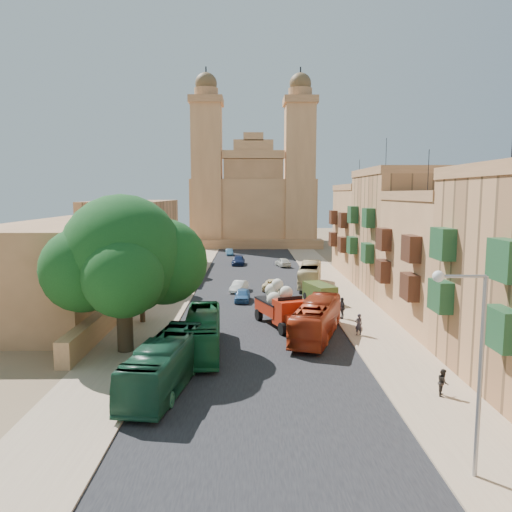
{
  "coord_description": "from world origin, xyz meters",
  "views": [
    {
      "loc": [
        -0.65,
        -30.34,
        11.08
      ],
      "look_at": [
        0.0,
        26.0,
        4.0
      ],
      "focal_mm": 35.0,
      "sensor_mm": 36.0,
      "label": 1
    }
  ],
  "objects_px": {
    "street_tree_b": "(165,263)",
    "church": "(253,201)",
    "street_tree_c": "(180,250)",
    "car_blue_a": "(242,295)",
    "car_white_b": "(283,262)",
    "street_tree_a": "(142,283)",
    "pedestrian_a": "(359,324)",
    "streetlamp": "(469,349)",
    "street_tree_d": "(191,246)",
    "pedestrian_b": "(443,382)",
    "pedestrian_c": "(342,308)",
    "bus_cream_east": "(310,275)",
    "bus_red_east": "(317,319)",
    "car_white_a": "(239,286)",
    "car_blue_b": "(229,252)",
    "bus_green_north": "(203,332)",
    "ficus_tree": "(124,259)",
    "bus_green_south": "(166,363)",
    "red_truck": "(282,306)",
    "olive_pickup": "(320,293)",
    "car_dkblue": "(238,260)",
    "car_cream": "(273,284)"
  },
  "relations": [
    {
      "from": "street_tree_d",
      "to": "bus_cream_east",
      "type": "distance_m",
      "value": 25.54
    },
    {
      "from": "car_cream",
      "to": "pedestrian_a",
      "type": "relative_size",
      "value": 2.58
    },
    {
      "from": "pedestrian_a",
      "to": "pedestrian_c",
      "type": "height_order",
      "value": "pedestrian_c"
    },
    {
      "from": "car_white_a",
      "to": "street_tree_d",
      "type": "bearing_deg",
      "value": 124.33
    },
    {
      "from": "pedestrian_c",
      "to": "pedestrian_a",
      "type": "bearing_deg",
      "value": -6.75
    },
    {
      "from": "red_truck",
      "to": "pedestrian_c",
      "type": "bearing_deg",
      "value": 24.16
    },
    {
      "from": "bus_cream_east",
      "to": "car_white_b",
      "type": "height_order",
      "value": "bus_cream_east"
    },
    {
      "from": "car_blue_a",
      "to": "pedestrian_c",
      "type": "xyz_separation_m",
      "value": [
        8.98,
        -7.33,
        0.32
      ]
    },
    {
      "from": "car_white_a",
      "to": "street_tree_c",
      "type": "bearing_deg",
      "value": 141.85
    },
    {
      "from": "church",
      "to": "car_blue_a",
      "type": "relative_size",
      "value": 9.56
    },
    {
      "from": "street_tree_d",
      "to": "car_white_b",
      "type": "height_order",
      "value": "street_tree_d"
    },
    {
      "from": "pedestrian_a",
      "to": "streetlamp",
      "type": "bearing_deg",
      "value": 73.25
    },
    {
      "from": "pedestrian_a",
      "to": "church",
      "type": "bearing_deg",
      "value": -100.01
    },
    {
      "from": "bus_cream_east",
      "to": "pedestrian_c",
      "type": "height_order",
      "value": "bus_cream_east"
    },
    {
      "from": "car_white_b",
      "to": "pedestrian_a",
      "type": "xyz_separation_m",
      "value": [
        3.56,
        -37.11,
        0.18
      ]
    },
    {
      "from": "street_tree_b",
      "to": "pedestrian_a",
      "type": "xyz_separation_m",
      "value": [
        17.86,
        -16.27,
        -2.62
      ]
    },
    {
      "from": "car_white_b",
      "to": "street_tree_a",
      "type": "bearing_deg",
      "value": 52.52
    },
    {
      "from": "red_truck",
      "to": "bus_green_south",
      "type": "relative_size",
      "value": 0.69
    },
    {
      "from": "bus_green_south",
      "to": "car_cream",
      "type": "xyz_separation_m",
      "value": [
        7.44,
        29.26,
        -0.81
      ]
    },
    {
      "from": "street_tree_a",
      "to": "streetlamp",
      "type": "bearing_deg",
      "value": -53.56
    },
    {
      "from": "ficus_tree",
      "to": "olive_pickup",
      "type": "xyz_separation_m",
      "value": [
        15.9,
        15.99,
        -5.64
      ]
    },
    {
      "from": "street_tree_c",
      "to": "car_blue_a",
      "type": "distance_m",
      "value": 18.13
    },
    {
      "from": "car_white_a",
      "to": "bus_green_south",
      "type": "bearing_deg",
      "value": -82.44
    },
    {
      "from": "car_dkblue",
      "to": "ficus_tree",
      "type": "bearing_deg",
      "value": -97.38
    },
    {
      "from": "bus_red_east",
      "to": "pedestrian_c",
      "type": "height_order",
      "value": "bus_red_east"
    },
    {
      "from": "streetlamp",
      "to": "car_cream",
      "type": "distance_m",
      "value": 39.25
    },
    {
      "from": "bus_cream_east",
      "to": "pedestrian_a",
      "type": "distance_m",
      "value": 20.88
    },
    {
      "from": "street_tree_b",
      "to": "car_white_b",
      "type": "relative_size",
      "value": 1.3
    },
    {
      "from": "street_tree_d",
      "to": "bus_red_east",
      "type": "height_order",
      "value": "street_tree_d"
    },
    {
      "from": "church",
      "to": "bus_green_north",
      "type": "height_order",
      "value": "church"
    },
    {
      "from": "street_tree_a",
      "to": "street_tree_c",
      "type": "distance_m",
      "value": 24.0
    },
    {
      "from": "street_tree_b",
      "to": "church",
      "type": "bearing_deg",
      "value": 79.62
    },
    {
      "from": "pedestrian_a",
      "to": "pedestrian_c",
      "type": "distance_m",
      "value": 5.23
    },
    {
      "from": "bus_red_east",
      "to": "car_blue_a",
      "type": "height_order",
      "value": "bus_red_east"
    },
    {
      "from": "street_tree_b",
      "to": "pedestrian_a",
      "type": "height_order",
      "value": "street_tree_b"
    },
    {
      "from": "car_white_a",
      "to": "car_blue_b",
      "type": "distance_m",
      "value": 33.87
    },
    {
      "from": "pedestrian_b",
      "to": "car_white_b",
      "type": "bearing_deg",
      "value": 25.68
    },
    {
      "from": "street_tree_b",
      "to": "bus_red_east",
      "type": "relative_size",
      "value": 0.51
    },
    {
      "from": "olive_pickup",
      "to": "bus_green_north",
      "type": "distance_m",
      "value": 19.35
    },
    {
      "from": "bus_green_south",
      "to": "pedestrian_c",
      "type": "xyz_separation_m",
      "value": [
        13.0,
        15.65,
        -0.46
      ]
    },
    {
      "from": "ficus_tree",
      "to": "street_tree_d",
      "type": "distance_m",
      "value": 44.15
    },
    {
      "from": "street_tree_d",
      "to": "pedestrian_b",
      "type": "height_order",
      "value": "street_tree_d"
    },
    {
      "from": "street_tree_a",
      "to": "olive_pickup",
      "type": "distance_m",
      "value": 18.51
    },
    {
      "from": "bus_red_east",
      "to": "car_cream",
      "type": "height_order",
      "value": "bus_red_east"
    },
    {
      "from": "red_truck",
      "to": "bus_cream_east",
      "type": "distance_m",
      "value": 18.62
    },
    {
      "from": "bus_green_north",
      "to": "ficus_tree",
      "type": "bearing_deg",
      "value": 174.05
    },
    {
      "from": "olive_pickup",
      "to": "car_white_a",
      "type": "xyz_separation_m",
      "value": [
        -8.45,
        5.35,
        -0.29
      ]
    },
    {
      "from": "street_tree_b",
      "to": "bus_cream_east",
      "type": "distance_m",
      "value": 17.25
    },
    {
      "from": "car_white_a",
      "to": "car_white_b",
      "type": "distance_m",
      "value": 20.47
    },
    {
      "from": "bus_red_east",
      "to": "car_white_a",
      "type": "bearing_deg",
      "value": -53.06
    }
  ]
}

